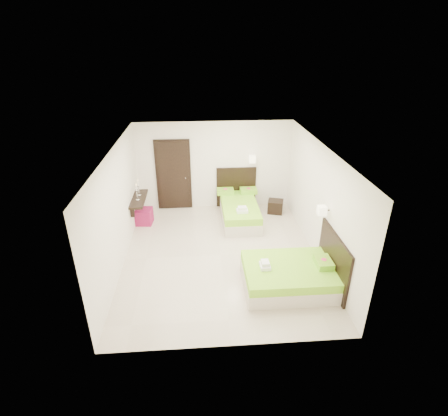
{
  "coord_description": "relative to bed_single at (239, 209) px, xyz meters",
  "views": [
    {
      "loc": [
        -0.45,
        -7.0,
        4.64
      ],
      "look_at": [
        0.1,
        0.3,
        1.1
      ],
      "focal_mm": 28.0,
      "sensor_mm": 36.0,
      "label": 1
    }
  ],
  "objects": [
    {
      "name": "ottoman",
      "position": [
        -2.67,
        -0.09,
        -0.09
      ],
      "size": [
        0.47,
        0.47,
        0.43
      ],
      "primitive_type": "cube",
      "rotation": [
        0.0,
        0.0,
        -0.1
      ],
      "color": "maroon",
      "rests_on": "ground"
    },
    {
      "name": "door",
      "position": [
        -1.85,
        0.84,
        0.75
      ],
      "size": [
        1.02,
        0.15,
        2.14
      ],
      "color": "black",
      "rests_on": "ground"
    },
    {
      "name": "nightstand",
      "position": [
        1.11,
        0.31,
        -0.11
      ],
      "size": [
        0.52,
        0.49,
        0.38
      ],
      "primitive_type": "cube",
      "rotation": [
        0.0,
        0.0,
        -0.28
      ],
      "color": "black",
      "rests_on": "ground"
    },
    {
      "name": "bed_double",
      "position": [
        0.74,
        -3.1,
        -0.03
      ],
      "size": [
        1.85,
        1.58,
        1.53
      ],
      "color": "beige",
      "rests_on": "ground"
    },
    {
      "name": "bed_single",
      "position": [
        0.0,
        0.0,
        0.0
      ],
      "size": [
        1.19,
        1.98,
        1.63
      ],
      "color": "beige",
      "rests_on": "ground"
    },
    {
      "name": "console_shelf",
      "position": [
        -2.74,
        -0.25,
        0.51
      ],
      "size": [
        0.35,
        1.2,
        0.78
      ],
      "color": "black",
      "rests_on": "ground"
    },
    {
      "name": "floor",
      "position": [
        -0.65,
        -1.85,
        -0.3
      ],
      "size": [
        5.5,
        5.5,
        0.0
      ],
      "primitive_type": "plane",
      "color": "beige",
      "rests_on": "ground"
    }
  ]
}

